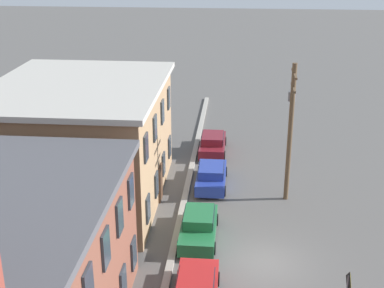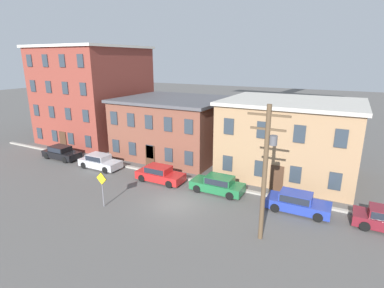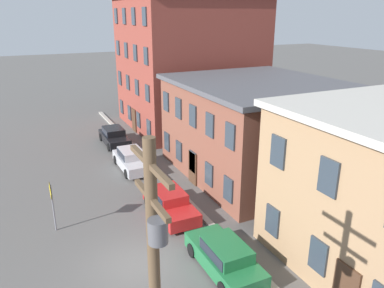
{
  "view_description": "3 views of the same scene",
  "coord_description": "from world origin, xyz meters",
  "px_view_note": "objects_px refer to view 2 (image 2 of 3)",
  "views": [
    {
      "loc": [
        -22.39,
        1.52,
        14.8
      ],
      "look_at": [
        -0.58,
        3.44,
        6.32
      ],
      "focal_mm": 50.0,
      "sensor_mm": 36.0,
      "label": 1
    },
    {
      "loc": [
        10.86,
        -17.95,
        10.72
      ],
      "look_at": [
        -1.47,
        5.44,
        3.18
      ],
      "focal_mm": 28.0,
      "sensor_mm": 36.0,
      "label": 2
    },
    {
      "loc": [
        13.88,
        -3.9,
        10.7
      ],
      "look_at": [
        -1.66,
        3.52,
        4.7
      ],
      "focal_mm": 35.0,
      "sensor_mm": 36.0,
      "label": 3
    }
  ],
  "objects_px": {
    "caution_sign": "(102,184)",
    "utility_pole": "(266,167)",
    "car_black": "(61,152)",
    "car_silver": "(100,161)",
    "car_blue": "(297,202)",
    "car_red": "(160,173)",
    "car_green": "(218,184)"
  },
  "relations": [
    {
      "from": "caution_sign",
      "to": "utility_pole",
      "type": "xyz_separation_m",
      "value": [
        11.59,
        1.42,
        2.83
      ]
    },
    {
      "from": "car_black",
      "to": "car_silver",
      "type": "height_order",
      "value": "same"
    },
    {
      "from": "utility_pole",
      "to": "car_silver",
      "type": "bearing_deg",
      "value": 165.47
    },
    {
      "from": "car_blue",
      "to": "utility_pole",
      "type": "height_order",
      "value": "utility_pole"
    },
    {
      "from": "car_red",
      "to": "car_blue",
      "type": "height_order",
      "value": "same"
    },
    {
      "from": "car_red",
      "to": "car_green",
      "type": "distance_m",
      "value": 5.6
    },
    {
      "from": "car_black",
      "to": "utility_pole",
      "type": "distance_m",
      "value": 24.61
    },
    {
      "from": "car_red",
      "to": "car_blue",
      "type": "bearing_deg",
      "value": -0.1
    },
    {
      "from": "car_red",
      "to": "car_blue",
      "type": "xyz_separation_m",
      "value": [
        11.95,
        -0.02,
        0.0
      ]
    },
    {
      "from": "utility_pole",
      "to": "caution_sign",
      "type": "bearing_deg",
      "value": -173.01
    },
    {
      "from": "car_green",
      "to": "utility_pole",
      "type": "bearing_deg",
      "value": -44.58
    },
    {
      "from": "car_green",
      "to": "utility_pole",
      "type": "xyz_separation_m",
      "value": [
        4.98,
        -4.91,
        3.95
      ]
    },
    {
      "from": "car_silver",
      "to": "car_blue",
      "type": "relative_size",
      "value": 1.0
    },
    {
      "from": "car_black",
      "to": "car_silver",
      "type": "xyz_separation_m",
      "value": [
        5.94,
        -0.22,
        0.0
      ]
    },
    {
      "from": "car_silver",
      "to": "car_red",
      "type": "xyz_separation_m",
      "value": [
        7.29,
        -0.01,
        0.0
      ]
    },
    {
      "from": "utility_pole",
      "to": "car_blue",
      "type": "bearing_deg",
      "value": 73.37
    },
    {
      "from": "car_silver",
      "to": "car_green",
      "type": "height_order",
      "value": "same"
    },
    {
      "from": "car_black",
      "to": "car_green",
      "type": "height_order",
      "value": "same"
    },
    {
      "from": "car_red",
      "to": "car_green",
      "type": "bearing_deg",
      "value": 3.0
    },
    {
      "from": "car_silver",
      "to": "car_red",
      "type": "distance_m",
      "value": 7.29
    },
    {
      "from": "car_green",
      "to": "caution_sign",
      "type": "bearing_deg",
      "value": -136.24
    },
    {
      "from": "car_black",
      "to": "utility_pole",
      "type": "xyz_separation_m",
      "value": [
        23.8,
        -4.85,
        3.95
      ]
    },
    {
      "from": "car_silver",
      "to": "car_red",
      "type": "relative_size",
      "value": 1.0
    },
    {
      "from": "car_black",
      "to": "utility_pole",
      "type": "height_order",
      "value": "utility_pole"
    },
    {
      "from": "car_black",
      "to": "car_green",
      "type": "distance_m",
      "value": 18.82
    },
    {
      "from": "car_blue",
      "to": "utility_pole",
      "type": "bearing_deg",
      "value": -106.63
    },
    {
      "from": "car_green",
      "to": "utility_pole",
      "type": "relative_size",
      "value": 0.53
    },
    {
      "from": "car_black",
      "to": "car_blue",
      "type": "distance_m",
      "value": 25.17
    },
    {
      "from": "car_red",
      "to": "car_green",
      "type": "relative_size",
      "value": 1.0
    },
    {
      "from": "car_blue",
      "to": "utility_pole",
      "type": "distance_m",
      "value": 6.21
    },
    {
      "from": "car_black",
      "to": "caution_sign",
      "type": "xyz_separation_m",
      "value": [
        12.21,
        -6.27,
        1.12
      ]
    },
    {
      "from": "car_blue",
      "to": "car_green",
      "type": "bearing_deg",
      "value": 177.18
    }
  ]
}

